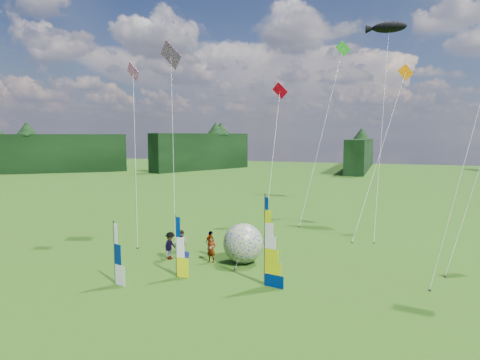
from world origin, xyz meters
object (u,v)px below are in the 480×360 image
(side_banner_left, at_px, (176,247))
(spectator_c, at_px, (170,246))
(spectator_d, at_px, (211,243))
(spectator_a, at_px, (211,250))
(camp_chair, at_px, (183,260))
(side_banner_far, at_px, (114,254))
(bol_inflatable, at_px, (243,243))
(spectator_b, at_px, (182,243))
(kite_whale, at_px, (383,110))
(feather_banner_main, at_px, (265,242))

(side_banner_left, distance_m, spectator_c, 3.73)
(spectator_d, bearing_deg, spectator_a, 144.31)
(spectator_d, height_order, camp_chair, spectator_d)
(side_banner_far, relative_size, spectator_a, 2.02)
(bol_inflatable, relative_size, spectator_a, 1.52)
(bol_inflatable, relative_size, spectator_b, 1.45)
(spectator_c, height_order, camp_chair, spectator_c)
(spectator_d, height_order, kite_whale, kite_whale)
(spectator_d, relative_size, kite_whale, 0.08)
(bol_inflatable, bearing_deg, spectator_b, 178.74)
(side_banner_far, height_order, spectator_a, side_banner_far)
(feather_banner_main, relative_size, side_banner_far, 1.42)
(feather_banner_main, height_order, kite_whale, kite_whale)
(spectator_a, xyz_separation_m, spectator_b, (-2.43, 0.65, 0.04))
(spectator_a, relative_size, spectator_b, 0.95)
(side_banner_far, distance_m, spectator_d, 7.38)
(side_banner_far, bearing_deg, bol_inflatable, 64.32)
(spectator_c, bearing_deg, camp_chair, -126.21)
(spectator_a, height_order, spectator_d, spectator_d)
(feather_banner_main, height_order, spectator_c, feather_banner_main)
(side_banner_left, bearing_deg, spectator_a, 76.53)
(side_banner_far, bearing_deg, kite_whale, 73.08)
(feather_banner_main, xyz_separation_m, kite_whale, (5.35, 17.88, 7.78))
(spectator_a, height_order, camp_chair, spectator_a)
(side_banner_left, bearing_deg, spectator_d, 88.33)
(bol_inflatable, bearing_deg, spectator_c, -170.36)
(spectator_c, bearing_deg, kite_whale, -38.10)
(spectator_c, bearing_deg, side_banner_left, -144.37)
(spectator_b, bearing_deg, spectator_d, 29.14)
(feather_banner_main, relative_size, bol_inflatable, 1.90)
(camp_chair, bearing_deg, kite_whale, 64.80)
(side_banner_left, height_order, spectator_d, side_banner_left)
(feather_banner_main, bearing_deg, camp_chair, 177.73)
(spectator_c, bearing_deg, spectator_b, -20.90)
(spectator_c, height_order, spectator_d, spectator_c)
(spectator_b, relative_size, spectator_d, 1.04)
(spectator_c, bearing_deg, side_banner_far, 175.58)
(spectator_b, relative_size, kite_whale, 0.09)
(side_banner_far, distance_m, spectator_c, 5.27)
(spectator_d, bearing_deg, camp_chair, 107.78)
(spectator_c, relative_size, kite_whale, 0.09)
(bol_inflatable, distance_m, spectator_c, 4.83)
(side_banner_left, height_order, kite_whale, kite_whale)
(kite_whale, bearing_deg, spectator_a, -107.31)
(spectator_a, distance_m, spectator_c, 2.81)
(spectator_b, height_order, spectator_c, spectator_c)
(kite_whale, bearing_deg, spectator_b, -114.63)
(spectator_b, height_order, spectator_d, spectator_b)
(side_banner_far, xyz_separation_m, spectator_a, (3.32, 5.43, -0.85))
(bol_inflatable, distance_m, spectator_a, 2.07)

